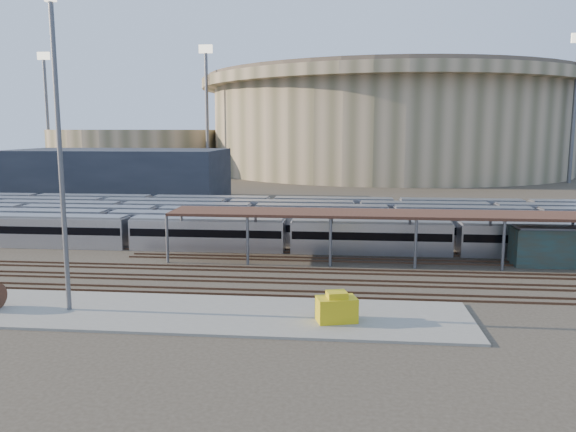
# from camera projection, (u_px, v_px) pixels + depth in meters

# --- Properties ---
(ground) EXTENTS (420.00, 420.00, 0.00)m
(ground) POSITION_uv_depth(u_px,v_px,m) (240.00, 267.00, 57.28)
(ground) COLOR #383026
(ground) RESTS_ON ground
(apron) EXTENTS (50.00, 9.00, 0.20)m
(apron) POSITION_uv_depth(u_px,v_px,m) (140.00, 312.00, 42.99)
(apron) COLOR gray
(apron) RESTS_ON ground
(subway_trains) EXTENTS (123.05, 23.90, 3.60)m
(subway_trains) POSITION_uv_depth(u_px,v_px,m) (265.00, 221.00, 75.21)
(subway_trains) COLOR silver
(subway_trains) RESTS_ON ground
(inspection_shed) EXTENTS (60.30, 6.00, 5.30)m
(inspection_shed) POSITION_uv_depth(u_px,v_px,m) (455.00, 216.00, 58.32)
(inspection_shed) COLOR #5C5D62
(inspection_shed) RESTS_ON ground
(empty_tracks) EXTENTS (170.00, 9.62, 0.18)m
(empty_tracks) POSITION_uv_depth(u_px,v_px,m) (230.00, 279.00, 52.35)
(empty_tracks) COLOR #4C3323
(empty_tracks) RESTS_ON ground
(stadium) EXTENTS (124.00, 124.00, 32.50)m
(stadium) POSITION_uv_depth(u_px,v_px,m) (387.00, 122.00, 190.07)
(stadium) COLOR tan
(stadium) RESTS_ON ground
(secondary_arena) EXTENTS (56.00, 56.00, 14.00)m
(secondary_arena) POSITION_uv_depth(u_px,v_px,m) (135.00, 151.00, 189.92)
(secondary_arena) COLOR tan
(secondary_arena) RESTS_ON ground
(service_building) EXTENTS (42.00, 20.00, 10.00)m
(service_building) POSITION_uv_depth(u_px,v_px,m) (119.00, 174.00, 114.02)
(service_building) COLOR #1E232D
(service_building) RESTS_ON ground
(floodlight_0) EXTENTS (4.00, 1.00, 38.40)m
(floodlight_0) POSITION_uv_depth(u_px,v_px,m) (207.00, 107.00, 165.26)
(floodlight_0) COLOR #5C5D62
(floodlight_0) RESTS_ON ground
(floodlight_1) EXTENTS (4.00, 1.00, 38.40)m
(floodlight_1) POSITION_uv_depth(u_px,v_px,m) (47.00, 109.00, 180.44)
(floodlight_1) COLOR #5C5D62
(floodlight_1) RESTS_ON ground
(floodlight_2) EXTENTS (4.00, 1.00, 38.40)m
(floodlight_2) POSITION_uv_depth(u_px,v_px,m) (575.00, 104.00, 145.73)
(floodlight_2) COLOR #5C5D62
(floodlight_2) RESTS_ON ground
(floodlight_3) EXTENTS (4.00, 1.00, 38.40)m
(floodlight_3) POSITION_uv_depth(u_px,v_px,m) (290.00, 112.00, 212.51)
(floodlight_3) COLOR #5C5D62
(floodlight_3) RESTS_ON ground
(yard_light_pole) EXTENTS (0.81, 0.36, 22.89)m
(yard_light_pole) POSITION_uv_depth(u_px,v_px,m) (60.00, 159.00, 41.46)
(yard_light_pole) COLOR #5C5D62
(yard_light_pole) RESTS_ON apron
(yellow_equipment) EXTENTS (3.18, 2.43, 1.76)m
(yellow_equipment) POSITION_uv_depth(u_px,v_px,m) (337.00, 309.00, 40.44)
(yellow_equipment) COLOR gold
(yellow_equipment) RESTS_ON apron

